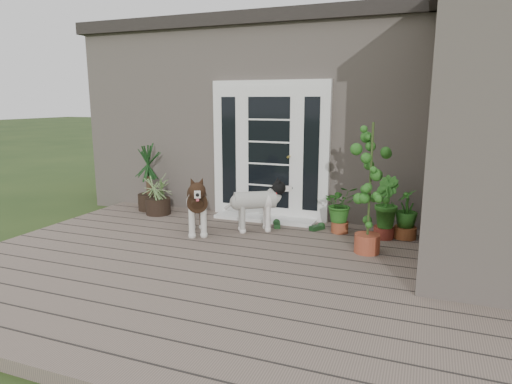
% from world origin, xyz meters
% --- Properties ---
extents(deck, '(6.20, 4.60, 0.12)m').
position_xyz_m(deck, '(0.00, 0.40, 0.06)').
color(deck, '#6B5B4C').
rests_on(deck, ground).
extents(house_main, '(7.40, 4.00, 3.10)m').
position_xyz_m(house_main, '(0.00, 4.65, 1.55)').
color(house_main, '#665E54').
rests_on(house_main, ground).
extents(roof_main, '(7.60, 4.20, 0.20)m').
position_xyz_m(roof_main, '(0.00, 4.65, 3.20)').
color(roof_main, '#2D2826').
rests_on(roof_main, house_main).
extents(house_wing, '(1.60, 2.40, 3.10)m').
position_xyz_m(house_wing, '(2.90, 1.50, 1.55)').
color(house_wing, '#665E54').
rests_on(house_wing, ground).
extents(door_unit, '(1.90, 0.14, 2.15)m').
position_xyz_m(door_unit, '(-0.20, 2.60, 1.19)').
color(door_unit, white).
rests_on(door_unit, deck).
extents(door_step, '(1.60, 0.40, 0.05)m').
position_xyz_m(door_step, '(-0.20, 2.40, 0.14)').
color(door_step, white).
rests_on(door_step, deck).
extents(brindle_dog, '(0.77, 0.97, 0.74)m').
position_xyz_m(brindle_dog, '(-0.84, 1.38, 0.49)').
color(brindle_dog, '#332012').
rests_on(brindle_dog, deck).
extents(white_dog, '(0.85, 0.72, 0.66)m').
position_xyz_m(white_dog, '(-0.13, 1.78, 0.45)').
color(white_dog, white).
rests_on(white_dog, deck).
extents(spider_plant, '(0.84, 0.84, 0.72)m').
position_xyz_m(spider_plant, '(-1.97, 2.11, 0.48)').
color(spider_plant, '#809259').
rests_on(spider_plant, deck).
extents(yucca, '(0.98, 0.98, 1.10)m').
position_xyz_m(yucca, '(-2.26, 2.31, 0.67)').
color(yucca, black).
rests_on(yucca, deck).
extents(herb_a, '(0.62, 0.62, 0.61)m').
position_xyz_m(herb_a, '(1.03, 2.14, 0.42)').
color(herb_a, '#185419').
rests_on(herb_a, deck).
extents(herb_b, '(0.57, 0.57, 0.63)m').
position_xyz_m(herb_b, '(1.63, 2.10, 0.43)').
color(herb_b, '#1D5C1A').
rests_on(herb_b, deck).
extents(herb_c, '(0.36, 0.36, 0.54)m').
position_xyz_m(herb_c, '(1.91, 2.19, 0.39)').
color(herb_c, '#1A5D1F').
rests_on(herb_c, deck).
extents(sapling, '(0.63, 0.63, 1.65)m').
position_xyz_m(sapling, '(1.50, 1.41, 0.95)').
color(sapling, '#17531A').
rests_on(sapling, deck).
extents(clog_left, '(0.21, 0.30, 0.08)m').
position_xyz_m(clog_left, '(0.10, 2.09, 0.16)').
color(clog_left, '#143415').
rests_on(clog_left, deck).
extents(clog_right, '(0.26, 0.30, 0.08)m').
position_xyz_m(clog_right, '(0.70, 2.15, 0.16)').
color(clog_right, '#143416').
rests_on(clog_right, deck).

